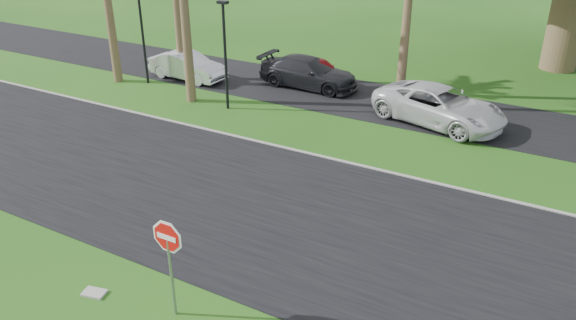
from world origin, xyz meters
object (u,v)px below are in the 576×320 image
(car_silver, at_px, (188,66))
(car_dark, at_px, (309,73))
(stop_sign_near, at_px, (169,250))
(car_red, at_px, (315,72))
(car_minivan, at_px, (439,106))

(car_silver, xyz_separation_m, car_dark, (5.87, 1.89, 0.04))
(stop_sign_near, distance_m, car_silver, 17.55)
(stop_sign_near, bearing_deg, car_red, 105.75)
(stop_sign_near, distance_m, car_dark, 16.56)
(stop_sign_near, bearing_deg, car_minivan, 81.80)
(stop_sign_near, height_order, car_dark, stop_sign_near)
(car_dark, bearing_deg, car_red, -31.44)
(stop_sign_near, xyz_separation_m, car_dark, (-4.74, 15.83, -1.06))
(car_dark, bearing_deg, car_silver, 108.41)
(car_red, relative_size, car_dark, 0.84)
(car_red, xyz_separation_m, car_dark, (-0.19, -0.30, 0.01))
(stop_sign_near, relative_size, car_minivan, 0.48)
(car_minivan, bearing_deg, car_red, 89.16)
(car_red, bearing_deg, car_silver, 122.01)
(car_red, relative_size, car_minivan, 0.76)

